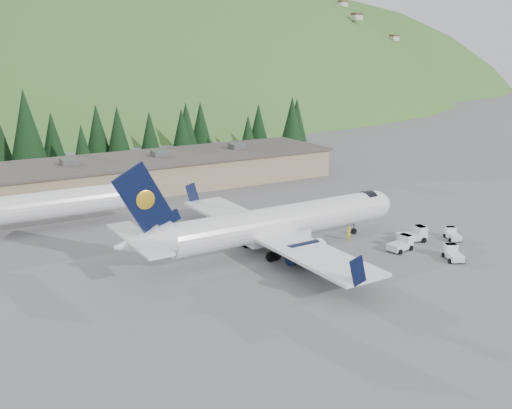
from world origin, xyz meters
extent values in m
plane|color=slate|center=(0.00, 0.00, 0.00)|extent=(600.00, 600.00, 0.00)
cylinder|color=white|center=(0.00, 0.00, 3.37)|extent=(27.77, 4.11, 3.72)
ellipsoid|color=white|center=(13.86, 0.20, 3.37)|extent=(4.89, 3.79, 3.72)
cylinder|color=black|center=(12.87, 0.18, 3.81)|extent=(1.43, 3.09, 3.07)
cone|color=white|center=(-16.83, -0.24, 3.76)|extent=(5.99, 3.81, 3.72)
cube|color=white|center=(-0.99, -0.01, 1.80)|extent=(7.96, 3.28, 0.99)
cube|color=white|center=(-1.98, -0.03, 2.38)|extent=(5.92, 33.73, 0.35)
cube|color=black|center=(-3.70, 16.78, 3.66)|extent=(2.01, 0.18, 2.84)
cube|color=black|center=(-3.23, -16.88, 3.66)|extent=(2.01, 0.18, 2.84)
cylinder|color=black|center=(-1.07, 5.73, 1.53)|extent=(4.19, 2.34, 2.28)
cylinder|color=white|center=(0.81, 5.75, 1.53)|extent=(0.63, 2.42, 2.42)
cube|color=white|center=(-1.07, 5.73, 2.08)|extent=(2.18, 0.28, 0.89)
cylinder|color=black|center=(-0.91, -5.75, 1.53)|extent=(4.19, 2.34, 2.28)
cylinder|color=white|center=(0.97, -5.73, 1.53)|extent=(0.63, 2.42, 2.42)
cube|color=white|center=(-0.91, -5.75, 2.08)|extent=(2.18, 0.28, 0.89)
cube|color=black|center=(-16.63, -0.24, 8.39)|extent=(6.12, 0.38, 7.27)
ellipsoid|color=gold|center=(-16.43, -0.04, 8.20)|extent=(1.96, 0.21, 1.96)
ellipsoid|color=gold|center=(-16.43, -0.43, 8.20)|extent=(1.96, 0.21, 1.96)
cube|color=black|center=(-14.05, -0.20, 5.82)|extent=(2.73, 0.29, 1.96)
cube|color=white|center=(-17.32, -0.25, 4.26)|extent=(2.75, 12.41, 0.22)
cylinder|color=slate|center=(10.89, 0.15, 0.89)|extent=(0.20, 0.20, 1.78)
cylinder|color=black|center=(10.89, 0.15, 0.38)|extent=(0.76, 0.29, 0.75)
cylinder|color=slate|center=(-3.01, 2.63, 0.99)|extent=(0.24, 0.24, 1.98)
cylinder|color=black|center=(-2.61, 2.64, 0.54)|extent=(1.09, 0.36, 1.09)
cylinder|color=black|center=(-3.40, 2.62, 0.54)|extent=(1.09, 0.36, 1.09)
cylinder|color=slate|center=(-2.93, -2.71, 0.99)|extent=(0.24, 0.24, 1.98)
cylinder|color=black|center=(-2.54, -2.71, 0.54)|extent=(1.09, 0.36, 1.09)
cylinder|color=black|center=(-3.33, -2.72, 0.54)|extent=(1.09, 0.36, 1.09)
cylinder|color=white|center=(-22.00, 22.00, 3.20)|extent=(22.00, 3.60, 3.60)
cube|color=silver|center=(11.39, -7.35, 0.58)|extent=(3.40, 2.10, 0.74)
cube|color=silver|center=(12.44, -7.17, 1.22)|extent=(1.29, 1.64, 0.95)
cube|color=black|center=(12.44, -7.17, 1.64)|extent=(1.17, 1.52, 0.11)
cylinder|color=black|center=(12.29, -6.34, 0.30)|extent=(0.62, 0.33, 0.59)
cylinder|color=black|center=(12.58, -8.01, 0.30)|extent=(0.62, 0.33, 0.59)
cylinder|color=black|center=(10.21, -6.70, 0.30)|extent=(0.62, 0.33, 0.59)
cylinder|color=black|center=(10.50, -8.37, 0.30)|extent=(0.62, 0.33, 0.59)
cube|color=silver|center=(15.00, -5.66, 0.63)|extent=(3.70, 2.35, 0.80)
cube|color=silver|center=(16.13, -5.88, 1.32)|extent=(1.43, 1.79, 1.03)
cube|color=black|center=(16.13, -5.88, 1.77)|extent=(1.30, 1.66, 0.11)
cylinder|color=black|center=(16.30, -4.98, 0.32)|extent=(0.68, 0.37, 0.64)
cylinder|color=black|center=(15.95, -6.78, 0.32)|extent=(0.68, 0.37, 0.64)
cylinder|color=black|center=(14.06, -4.54, 0.32)|extent=(0.68, 0.37, 0.64)
cylinder|color=black|center=(13.71, -6.34, 0.32)|extent=(0.68, 0.37, 0.64)
cube|color=silver|center=(14.23, -12.69, 0.53)|extent=(2.62, 3.23, 0.68)
cube|color=silver|center=(14.68, -11.84, 1.11)|extent=(1.64, 1.48, 0.87)
cube|color=black|center=(14.68, -11.84, 1.49)|extent=(1.51, 1.35, 0.10)
cylinder|color=black|center=(13.99, -11.48, 0.27)|extent=(0.44, 0.58, 0.54)
cylinder|color=black|center=(15.36, -12.19, 0.27)|extent=(0.44, 0.58, 0.54)
cylinder|color=black|center=(13.10, -13.19, 0.27)|extent=(0.44, 0.58, 0.54)
cylinder|color=black|center=(14.47, -13.90, 0.27)|extent=(0.44, 0.58, 0.54)
cube|color=#8E825A|center=(-5.00, 38.00, 2.40)|extent=(70.00, 16.00, 4.80)
cube|color=#47423D|center=(-5.00, 38.00, 4.95)|extent=(71.00, 17.00, 0.40)
cube|color=slate|center=(-15.00, 38.00, 5.60)|extent=(2.50, 2.50, 1.00)
cube|color=slate|center=(0.00, 38.00, 5.60)|extent=(2.50, 2.50, 1.00)
cube|color=slate|center=(15.00, 38.00, 5.60)|extent=(2.50, 2.50, 1.00)
cube|color=silver|center=(19.85, -7.75, 0.47)|extent=(2.33, 2.90, 0.60)
cube|color=silver|center=(20.25, -6.98, 0.99)|extent=(1.47, 1.32, 0.78)
cube|color=black|center=(20.25, -6.98, 1.34)|extent=(1.35, 1.20, 0.09)
cylinder|color=black|center=(19.63, -6.67, 0.24)|extent=(0.39, 0.52, 0.48)
cylinder|color=black|center=(20.86, -7.30, 0.24)|extent=(0.39, 0.52, 0.48)
cylinder|color=black|center=(18.84, -8.21, 0.24)|extent=(0.39, 0.52, 0.48)
cylinder|color=black|center=(20.07, -8.84, 0.24)|extent=(0.39, 0.52, 0.48)
imported|color=yellow|center=(8.63, -1.47, 0.89)|extent=(0.74, 0.60, 1.77)
cone|color=black|center=(-17.00, 62.44, 8.96)|extent=(6.57, 6.57, 13.44)
cone|color=black|center=(-11.51, 67.13, 6.12)|extent=(4.49, 4.49, 9.18)
cone|color=black|center=(-8.46, 55.82, 5.29)|extent=(3.88, 3.88, 7.93)
cone|color=black|center=(-3.92, 61.47, 7.06)|extent=(5.18, 5.18, 10.59)
cone|color=black|center=(-0.58, 58.63, 6.88)|extent=(5.05, 5.05, 10.32)
cone|color=black|center=(4.96, 55.76, 6.29)|extent=(4.61, 4.61, 9.44)
cone|color=black|center=(9.47, 67.73, 5.18)|extent=(3.80, 3.80, 7.78)
cone|color=black|center=(11.99, 56.07, 6.40)|extent=(4.69, 4.69, 9.60)
cone|color=black|center=(16.39, 63.68, 6.71)|extent=(4.92, 4.92, 10.06)
cone|color=black|center=(21.80, 67.74, 6.50)|extent=(4.77, 4.77, 9.76)
cone|color=black|center=(26.84, 54.63, 5.07)|extent=(3.72, 3.72, 7.60)
cone|color=black|center=(29.82, 59.61, 4.86)|extent=(3.57, 3.57, 7.30)
cone|color=black|center=(34.50, 62.87, 6.12)|extent=(4.49, 4.49, 9.18)
cone|color=black|center=(39.39, 56.05, 7.17)|extent=(5.26, 5.26, 10.76)
cone|color=black|center=(42.80, 59.13, 6.79)|extent=(4.98, 4.98, 10.19)
cone|color=black|center=(47.41, 64.63, 4.96)|extent=(3.64, 3.64, 7.44)
ellipsoid|color=#2D5A1F|center=(40.00, 200.00, -85.00)|extent=(420.00, 300.00, 300.00)
ellipsoid|color=#2D5A1F|center=(160.00, 240.00, -85.00)|extent=(392.00, 280.00, 280.00)
camera|label=1|loc=(-34.73, -52.40, 22.16)|focal=40.00mm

